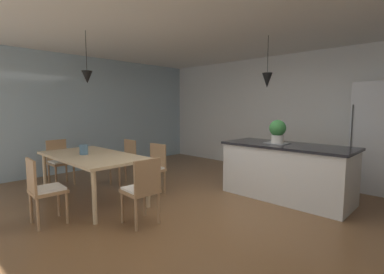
# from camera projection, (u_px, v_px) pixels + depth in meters

# --- Properties ---
(ground_plane) EXTENTS (10.00, 8.40, 0.04)m
(ground_plane) POSITION_uv_depth(u_px,v_px,m) (212.00, 215.00, 3.94)
(ground_plane) COLOR brown
(ceiling_slab) EXTENTS (10.00, 8.40, 0.12)m
(ceiling_slab) POSITION_uv_depth(u_px,v_px,m) (214.00, 11.00, 3.64)
(ceiling_slab) COLOR white
(wall_back_kitchen) EXTENTS (10.00, 0.12, 2.70)m
(wall_back_kitchen) POSITION_uv_depth(u_px,v_px,m) (308.00, 114.00, 6.13)
(wall_back_kitchen) COLOR white
(wall_back_kitchen) RESTS_ON ground_plane
(window_wall_left_glazing) EXTENTS (0.06, 8.40, 2.70)m
(window_wall_left_glazing) POSITION_uv_depth(u_px,v_px,m) (81.00, 114.00, 6.60)
(window_wall_left_glazing) COLOR #9EB7C6
(window_wall_left_glazing) RESTS_ON ground_plane
(dining_table) EXTENTS (1.96, 1.01, 0.75)m
(dining_table) POSITION_uv_depth(u_px,v_px,m) (92.00, 159.00, 4.46)
(dining_table) COLOR #D1B284
(dining_table) RESTS_ON ground_plane
(chair_far_left) EXTENTS (0.40, 0.40, 0.87)m
(chair_far_left) POSITION_uv_depth(u_px,v_px,m) (125.00, 160.00, 5.41)
(chair_far_left) COLOR #A87F56
(chair_far_left) RESTS_ON ground_plane
(chair_near_right) EXTENTS (0.42, 0.42, 0.87)m
(chair_near_right) POSITION_uv_depth(u_px,v_px,m) (44.00, 188.00, 3.55)
(chair_near_right) COLOR #A87F56
(chair_near_right) RESTS_ON ground_plane
(chair_kitchen_end) EXTENTS (0.42, 0.42, 0.87)m
(chair_kitchen_end) POSITION_uv_depth(u_px,v_px,m) (142.00, 189.00, 3.55)
(chair_kitchen_end) COLOR #A87F56
(chair_kitchen_end) RESTS_ON ground_plane
(chair_far_right) EXTENTS (0.43, 0.43, 0.87)m
(chair_far_right) POSITION_uv_depth(u_px,v_px,m) (153.00, 167.00, 4.81)
(chair_far_right) COLOR #A87F56
(chair_far_right) RESTS_ON ground_plane
(chair_window_end) EXTENTS (0.41, 0.41, 0.87)m
(chair_window_end) POSITION_uv_depth(u_px,v_px,m) (60.00, 160.00, 5.41)
(chair_window_end) COLOR #A87F56
(chair_window_end) RESTS_ON ground_plane
(kitchen_island) EXTENTS (2.04, 0.89, 0.91)m
(kitchen_island) POSITION_uv_depth(u_px,v_px,m) (286.00, 171.00, 4.60)
(kitchen_island) COLOR silver
(kitchen_island) RESTS_ON ground_plane
(refrigerator) EXTENTS (0.73, 0.67, 1.94)m
(refrigerator) POSITION_uv_depth(u_px,v_px,m) (377.00, 138.00, 4.92)
(refrigerator) COLOR silver
(refrigerator) RESTS_ON ground_plane
(pendant_over_table) EXTENTS (0.17, 0.17, 0.82)m
(pendant_over_table) POSITION_uv_depth(u_px,v_px,m) (87.00, 77.00, 4.40)
(pendant_over_table) COLOR black
(pendant_over_island_main) EXTENTS (0.17, 0.17, 0.86)m
(pendant_over_island_main) POSITION_uv_depth(u_px,v_px,m) (267.00, 80.00, 4.71)
(pendant_over_island_main) COLOR black
(potted_plant_on_island) EXTENTS (0.27, 0.27, 0.40)m
(potted_plant_on_island) POSITION_uv_depth(u_px,v_px,m) (278.00, 131.00, 4.65)
(potted_plant_on_island) COLOR beige
(potted_plant_on_island) RESTS_ON kitchen_island
(vase_on_dining_table) EXTENTS (0.13, 0.13, 0.16)m
(vase_on_dining_table) POSITION_uv_depth(u_px,v_px,m) (84.00, 150.00, 4.47)
(vase_on_dining_table) COLOR slate
(vase_on_dining_table) RESTS_ON dining_table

